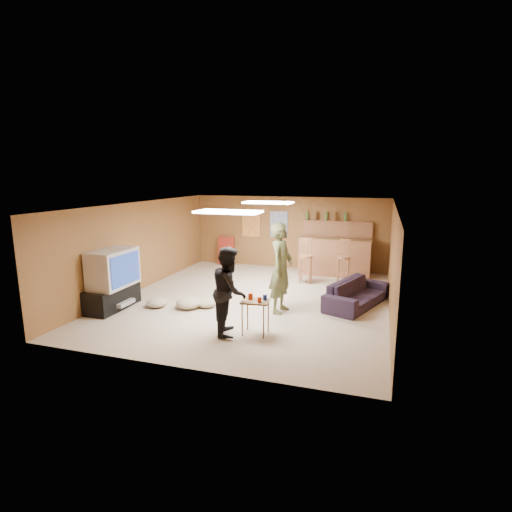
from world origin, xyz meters
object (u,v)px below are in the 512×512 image
(bar_counter, at_px, (335,256))
(person_black, at_px, (229,291))
(tv_body, at_px, (113,268))
(person_olive, at_px, (281,268))
(sofa, at_px, (357,293))
(tray_table, at_px, (255,317))

(bar_counter, distance_m, person_black, 5.13)
(tv_body, relative_size, person_black, 0.69)
(person_olive, relative_size, person_black, 1.18)
(tv_body, bearing_deg, sofa, 19.93)
(person_olive, height_order, sofa, person_olive)
(person_black, xyz_separation_m, tray_table, (0.46, 0.08, -0.48))
(person_olive, height_order, tray_table, person_olive)
(tray_table, bearing_deg, person_black, -170.17)
(person_olive, xyz_separation_m, tray_table, (-0.13, -1.33, -0.63))
(person_olive, height_order, person_black, person_olive)
(tv_body, distance_m, tray_table, 3.39)
(person_olive, distance_m, person_black, 1.54)
(tv_body, relative_size, tray_table, 1.72)
(person_olive, relative_size, sofa, 0.99)
(tray_table, bearing_deg, bar_counter, 80.29)
(person_black, bearing_deg, tv_body, 63.09)
(person_olive, bearing_deg, sofa, -52.46)
(sofa, xyz_separation_m, tray_table, (-1.65, -2.23, 0.04))
(tv_body, distance_m, sofa, 5.31)
(person_olive, bearing_deg, person_black, 163.97)
(bar_counter, bearing_deg, tv_body, -133.00)
(person_black, bearing_deg, bar_counter, -31.47)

